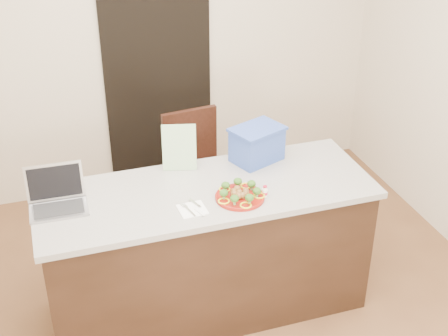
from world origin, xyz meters
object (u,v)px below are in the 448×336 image
object	(u,v)px
laptop	(57,196)
chair	(194,166)
plate	(240,197)
blue_box	(257,144)
island	(207,250)
yogurt_bottle	(265,192)
napkin	(192,209)

from	to	relation	value
laptop	chair	xyz separation A→B (m)	(1.04, 0.83, -0.43)
plate	blue_box	world-z (taller)	blue_box
island	blue_box	xyz separation A→B (m)	(0.42, 0.25, 0.58)
plate	chair	size ratio (longest dim) A/B	0.30
island	laptop	world-z (taller)	laptop
blue_box	yogurt_bottle	bearing A→B (deg)	-125.79
island	blue_box	world-z (taller)	blue_box
island	chair	bearing A→B (deg)	79.23
island	blue_box	size ratio (longest dim) A/B	5.28
island	napkin	xyz separation A→B (m)	(-0.14, -0.20, 0.46)
napkin	blue_box	bearing A→B (deg)	38.51
island	plate	distance (m)	0.52
plate	chair	distance (m)	1.15
island	napkin	size ratio (longest dim) A/B	13.38
plate	laptop	bearing A→B (deg)	165.95
napkin	laptop	distance (m)	0.79
plate	laptop	size ratio (longest dim) A/B	0.88
plate	island	bearing A→B (deg)	134.68
blue_box	chair	xyz separation A→B (m)	(-0.25, 0.67, -0.48)
plate	blue_box	size ratio (longest dim) A/B	0.75
plate	laptop	xyz separation A→B (m)	(-1.03, 0.26, 0.05)
island	plate	world-z (taller)	plate
island	plate	xyz separation A→B (m)	(0.16, -0.16, 0.47)
blue_box	chair	world-z (taller)	blue_box
laptop	blue_box	bearing A→B (deg)	8.46
yogurt_bottle	laptop	size ratio (longest dim) A/B	0.21
island	laptop	size ratio (longest dim) A/B	6.15
yogurt_bottle	blue_box	world-z (taller)	blue_box
yogurt_bottle	chair	xyz separation A→B (m)	(-0.14, 1.11, -0.39)
napkin	blue_box	size ratio (longest dim) A/B	0.39
napkin	blue_box	distance (m)	0.73
laptop	island	bearing A→B (deg)	-4.61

